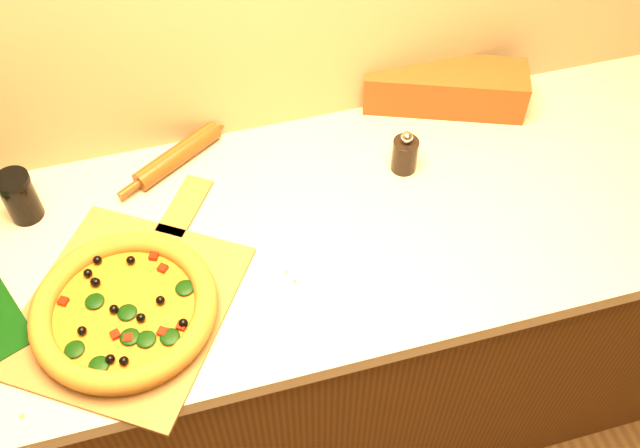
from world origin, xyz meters
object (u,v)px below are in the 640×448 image
at_px(rolling_pin, 178,155).
at_px(pizza_peel, 131,301).
at_px(dark_jar, 20,197).
at_px(pepper_grinder, 405,154).
at_px(pizza, 125,309).

bearing_deg(rolling_pin, pizza_peel, -112.69).
height_order(pizza_peel, dark_jar, dark_jar).
height_order(pepper_grinder, dark_jar, dark_jar).
bearing_deg(pepper_grinder, rolling_pin, 162.64).
bearing_deg(pizza_peel, pepper_grinder, 50.59).
xyz_separation_m(pizza_peel, rolling_pin, (0.15, 0.36, 0.02)).
distance_m(pizza, dark_jar, 0.37).
distance_m(rolling_pin, dark_jar, 0.35).
height_order(pizza_peel, rolling_pin, rolling_pin).
bearing_deg(pizza_peel, pizza, -72.03).
bearing_deg(pizza, pizza_peel, 74.76).
distance_m(pizza, rolling_pin, 0.42).
bearing_deg(pizza, rolling_pin, 67.93).
height_order(pizza_peel, pepper_grinder, pepper_grinder).
bearing_deg(dark_jar, pizza_peel, -56.25).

